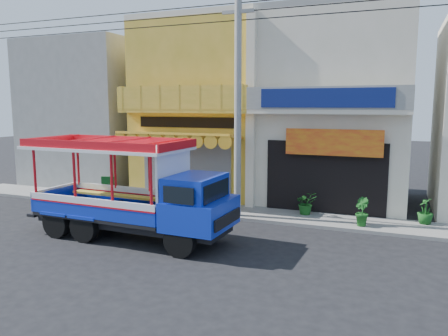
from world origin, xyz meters
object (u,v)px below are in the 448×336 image
utility_pole (242,85)px  potted_plant_a (306,203)px  songthaew_truck (143,193)px  potted_plant_b (361,212)px  potted_plant_c (425,211)px  green_sign (109,189)px

utility_pole → potted_plant_a: size_ratio=31.44×
songthaew_truck → potted_plant_b: songthaew_truck is taller
songthaew_truck → potted_plant_b: (6.34, 3.94, -0.94)m
potted_plant_b → potted_plant_a: bearing=38.5°
songthaew_truck → utility_pole: bearing=61.5°
songthaew_truck → potted_plant_c: songthaew_truck is taller
green_sign → potted_plant_b: size_ratio=1.01×
potted_plant_a → potted_plant_b: (2.10, -0.87, 0.05)m
potted_plant_a → songthaew_truck: bearing=-157.4°
potted_plant_a → potted_plant_c: 4.19m
utility_pole → songthaew_truck: size_ratio=4.01×
utility_pole → green_sign: utility_pole is taller
potted_plant_a → utility_pole: bearing=-179.2°
green_sign → potted_plant_a: bearing=2.9°
potted_plant_a → potted_plant_b: size_ratio=0.90×
green_sign → potted_plant_a: 8.82m
green_sign → utility_pole: bearing=-6.0°
green_sign → potted_plant_b: 10.92m
potted_plant_a → potted_plant_c: potted_plant_c is taller
potted_plant_b → potted_plant_c: 2.36m
potted_plant_c → utility_pole: bearing=-71.7°
songthaew_truck → potted_plant_b: size_ratio=7.07×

